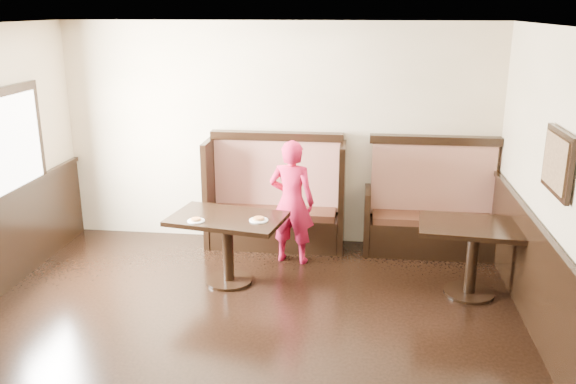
% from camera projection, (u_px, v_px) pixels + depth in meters
% --- Properties ---
extents(room_shell, '(7.00, 7.00, 7.00)m').
position_uv_depth(room_shell, '(187.00, 303.00, 4.91)').
color(room_shell, beige).
rests_on(room_shell, ground).
extents(booth_main, '(1.75, 0.72, 1.45)m').
position_uv_depth(booth_main, '(276.00, 205.00, 7.78)').
color(booth_main, black).
rests_on(booth_main, ground).
extents(booth_neighbor, '(1.65, 0.72, 1.45)m').
position_uv_depth(booth_neighbor, '(431.00, 215.00, 7.56)').
color(booth_neighbor, black).
rests_on(booth_neighbor, ground).
extents(table_main, '(1.33, 0.97, 0.77)m').
position_uv_depth(table_main, '(228.00, 232.00, 6.66)').
color(table_main, black).
rests_on(table_main, ground).
extents(table_neighbor, '(1.19, 0.84, 0.79)m').
position_uv_depth(table_neighbor, '(473.00, 243.00, 6.37)').
color(table_neighbor, black).
rests_on(table_neighbor, ground).
extents(child, '(0.59, 0.44, 1.49)m').
position_uv_depth(child, '(292.00, 202.00, 7.18)').
color(child, '#C0143C').
rests_on(child, ground).
extents(pizza_plate_left, '(0.18, 0.18, 0.03)m').
position_uv_depth(pizza_plate_left, '(196.00, 220.00, 6.46)').
color(pizza_plate_left, white).
rests_on(pizza_plate_left, table_main).
extents(pizza_plate_right, '(0.20, 0.20, 0.04)m').
position_uv_depth(pizza_plate_right, '(259.00, 219.00, 6.48)').
color(pizza_plate_right, white).
rests_on(pizza_plate_right, table_main).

